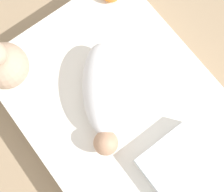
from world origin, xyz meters
TOP-DOWN VIEW (x-y plane):
  - ground_plane at (0.00, 0.00)m, footprint 12.00×12.00m
  - bed_mattress at (0.00, 0.00)m, footprint 1.21×0.90m
  - swaddled_baby at (0.08, 0.04)m, footprint 0.50×0.40m
  - pillow at (-0.43, -0.03)m, footprint 0.38×0.30m
  - bunny_plush at (0.45, 0.33)m, footprint 0.22×0.22m

SIDE VIEW (x-z plane):
  - ground_plane at x=0.00m, z-range 0.00..0.00m
  - bed_mattress at x=0.00m, z-range 0.00..0.18m
  - pillow at x=-0.43m, z-range 0.18..0.26m
  - swaddled_baby at x=0.08m, z-range 0.18..0.34m
  - bunny_plush at x=0.45m, z-range 0.11..0.51m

